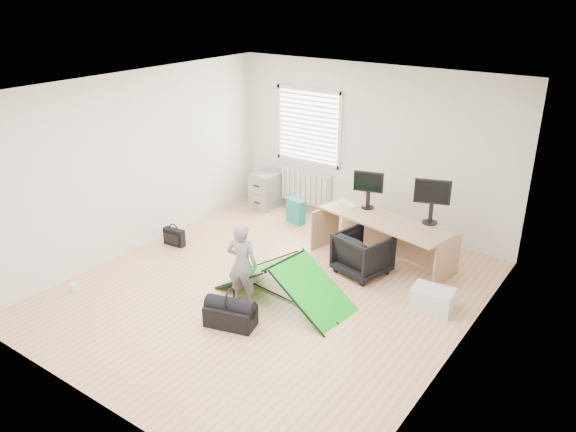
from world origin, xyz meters
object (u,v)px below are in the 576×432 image
Objects in this scene: desk at (382,241)px; office_chair at (363,253)px; duffel_bag at (231,316)px; monitor_left at (368,195)px; monitor_right at (431,207)px; kite at (284,280)px; storage_crate at (432,299)px; laptop_bag at (174,237)px; person at (242,264)px; thermos at (366,199)px; filing_cabinet at (267,190)px.

office_chair is at bearing -86.17° from desk.
desk is 2.68m from duffel_bag.
monitor_left is 0.66× the size of office_chair.
monitor_right reaches higher than kite.
duffel_bag is (-0.33, -2.83, -0.76)m from monitor_left.
desk is at bearing 78.22° from kite.
laptop_bag is (-4.05, -0.55, -0.01)m from storage_crate.
person is (-1.53, -2.34, -0.36)m from monitor_right.
thermos is at bearing 159.97° from monitor_right.
office_chair is 0.37× the size of kite.
monitor_left reaches higher than filing_cabinet.
thermos is at bearing -116.86° from person.
duffel_bag is at bearing -93.86° from kite.
thermos reaches higher than duffel_bag.
filing_cabinet is at bearing 175.52° from desk.
storage_crate is (1.56, -1.09, -0.67)m from thermos.
filing_cabinet is at bearing -73.02° from person.
storage_crate is (1.69, 0.89, -0.14)m from kite.
office_chair reaches higher than laptop_bag.
monitor_left reaches higher than storage_crate.
laptop_bag is (-2.87, -0.89, -0.17)m from office_chair.
storage_crate reaches higher than duffel_bag.
storage_crate is (1.18, -0.34, -0.17)m from office_chair.
filing_cabinet is 2.18m from laptop_bag.
storage_crate is 0.84× the size of duffel_bag.
person is at bearing -25.29° from laptop_bag.
thermos is 0.70× the size of laptop_bag.
kite is (-0.57, -1.69, -0.06)m from desk.
filing_cabinet reaches higher than office_chair.
storage_crate is at bearing 34.49° from kite.
person reaches higher than duffel_bag.
office_chair is 1.24m from storage_crate.
kite reaches higher than storage_crate.
person is (-0.87, -1.61, 0.25)m from office_chair.
office_chair is (0.34, -0.74, -0.59)m from monitor_left.
thermos is (-0.04, 0.01, -0.09)m from monitor_left.
monitor_left is 0.09m from thermos.
kite is 1.91m from storage_crate.
laptop_bag is at bearing -34.96° from person.
desk is at bearing -49.74° from monitor_left.
person reaches higher than thermos.
office_chair is 3.01m from laptop_bag.
duffel_bag is at bearing -95.81° from thermos.
monitor_right is 1.98× the size of thermos.
filing_cabinet is 2.47m from monitor_left.
office_chair is at bearing 74.51° from kite.
kite reaches higher than laptop_bag.
filing_cabinet is at bearing 167.13° from thermos.
monitor_right is 2.82m from person.
person is 0.68m from duffel_bag.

